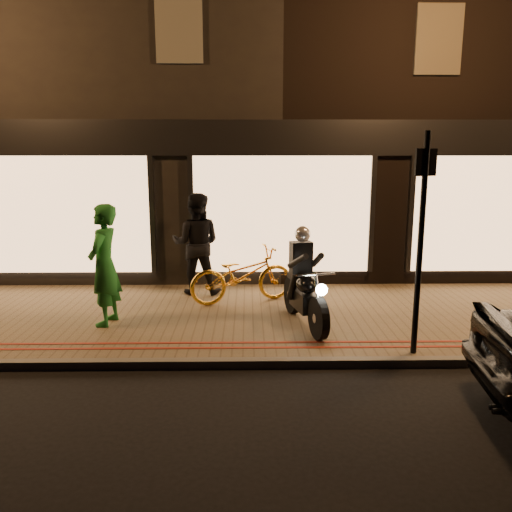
{
  "coord_description": "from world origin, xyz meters",
  "views": [
    {
      "loc": [
        -0.7,
        -6.24,
        2.81
      ],
      "look_at": [
        -0.56,
        2.2,
        1.1
      ],
      "focal_mm": 35.0,
      "sensor_mm": 36.0,
      "label": 1
    }
  ],
  "objects": [
    {
      "name": "person_dark",
      "position": [
        -1.71,
        3.37,
        1.11
      ],
      "size": [
        1.01,
        0.81,
        1.98
      ],
      "primitive_type": "imported",
      "rotation": [
        0.0,
        0.0,
        3.08
      ],
      "color": "black",
      "rests_on": "sidewalk"
    },
    {
      "name": "building_row",
      "position": [
        -0.0,
        8.99,
        4.25
      ],
      "size": [
        48.0,
        10.11,
        8.5
      ],
      "color": "black",
      "rests_on": "ground"
    },
    {
      "name": "motorcycle",
      "position": [
        0.2,
        1.47,
        0.73
      ],
      "size": [
        0.7,
        1.92,
        1.59
      ],
      "rotation": [
        0.0,
        0.0,
        0.22
      ],
      "color": "black",
      "rests_on": "sidewalk"
    },
    {
      "name": "kerb_stone",
      "position": [
        0.0,
        0.05,
        0.06
      ],
      "size": [
        50.0,
        0.14,
        0.12
      ],
      "primitive_type": "cube",
      "color": "#59544C",
      "rests_on": "ground"
    },
    {
      "name": "sign_post",
      "position": [
        1.6,
        0.25,
        1.8
      ],
      "size": [
        0.33,
        0.17,
        3.0
      ],
      "rotation": [
        0.0,
        0.0,
        0.42
      ],
      "color": "black",
      "rests_on": "sidewalk"
    },
    {
      "name": "person_green",
      "position": [
        -2.99,
        1.54,
        1.09
      ],
      "size": [
        0.55,
        0.76,
        1.95
      ],
      "primitive_type": "imported",
      "rotation": [
        0.0,
        0.0,
        -1.7
      ],
      "color": "#1D6F27",
      "rests_on": "sidewalk"
    },
    {
      "name": "ground",
      "position": [
        0.0,
        0.0,
        0.0
      ],
      "size": [
        90.0,
        90.0,
        0.0
      ],
      "primitive_type": "plane",
      "color": "black",
      "rests_on": "ground"
    },
    {
      "name": "bicycle_gold",
      "position": [
        -0.81,
        2.72,
        0.64
      ],
      "size": [
        2.09,
        1.28,
        1.03
      ],
      "primitive_type": "imported",
      "rotation": [
        0.0,
        0.0,
        1.9
      ],
      "color": "gold",
      "rests_on": "sidewalk"
    },
    {
      "name": "red_kerb_lines",
      "position": [
        0.0,
        0.55,
        0.12
      ],
      "size": [
        50.0,
        0.26,
        0.01
      ],
      "color": "maroon",
      "rests_on": "sidewalk"
    },
    {
      "name": "sidewalk",
      "position": [
        0.0,
        2.0,
        0.06
      ],
      "size": [
        50.0,
        4.0,
        0.12
      ],
      "primitive_type": "cube",
      "color": "brown",
      "rests_on": "ground"
    }
  ]
}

